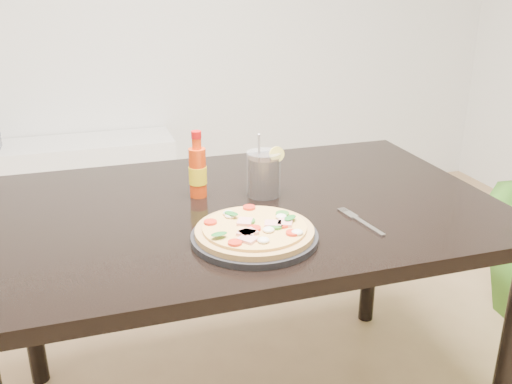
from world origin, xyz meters
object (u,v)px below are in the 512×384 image
object	(u,v)px
cola_cup	(264,175)
media_console	(44,189)
dining_table	(243,231)
hot_sauce_bottle	(198,171)
pizza	(255,230)
plate	(255,237)
fork	(359,220)

from	to	relation	value
cola_cup	media_console	world-z (taller)	cola_cup
dining_table	hot_sauce_bottle	bearing A→B (deg)	138.02
dining_table	pizza	xyz separation A→B (m)	(-0.04, -0.23, 0.11)
pizza	dining_table	bearing A→B (deg)	80.88
plate	cola_cup	world-z (taller)	cola_cup
fork	media_console	distance (m)	2.15
plate	hot_sauce_bottle	world-z (taller)	hot_sauce_bottle
dining_table	cola_cup	xyz separation A→B (m)	(0.08, 0.05, 0.14)
dining_table	media_console	world-z (taller)	dining_table
fork	media_console	bearing A→B (deg)	106.81
pizza	cola_cup	xyz separation A→B (m)	(0.11, 0.28, 0.03)
pizza	media_console	world-z (taller)	pizza
dining_table	media_console	bearing A→B (deg)	110.59
dining_table	media_console	xyz separation A→B (m)	(-0.63, 1.69, -0.42)
hot_sauce_bottle	fork	world-z (taller)	hot_sauce_bottle
cola_cup	fork	bearing A→B (deg)	-55.02
cola_cup	fork	world-z (taller)	cola_cup
dining_table	hot_sauce_bottle	xyz separation A→B (m)	(-0.11, 0.09, 0.16)
plate	fork	world-z (taller)	plate
dining_table	fork	distance (m)	0.34
dining_table	plate	size ratio (longest dim) A/B	4.57
media_console	pizza	bearing A→B (deg)	-72.67
fork	hot_sauce_bottle	bearing A→B (deg)	131.83
hot_sauce_bottle	fork	xyz separation A→B (m)	(0.36, -0.30, -0.07)
hot_sauce_bottle	cola_cup	bearing A→B (deg)	-14.20
pizza	hot_sauce_bottle	bearing A→B (deg)	102.08
plate	hot_sauce_bottle	xyz separation A→B (m)	(-0.07, 0.32, 0.07)
pizza	fork	world-z (taller)	pizza
plate	hot_sauce_bottle	distance (m)	0.34
plate	cola_cup	bearing A→B (deg)	67.61
hot_sauce_bottle	dining_table	bearing A→B (deg)	-41.98
cola_cup	dining_table	bearing A→B (deg)	-147.27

